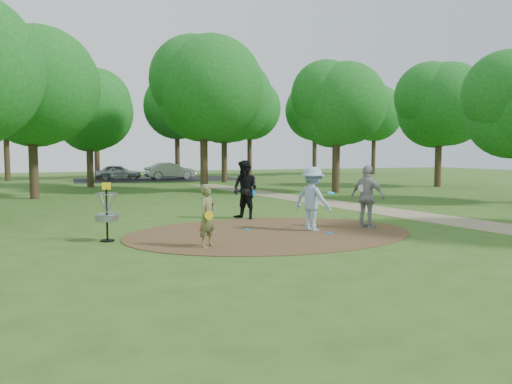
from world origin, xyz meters
name	(u,v)px	position (x,y,z in m)	size (l,w,h in m)	color
ground	(271,233)	(0.00, 0.00, 0.00)	(100.00, 100.00, 0.00)	#2D5119
dirt_clearing	(271,233)	(0.00, 0.00, 0.01)	(8.40, 8.40, 0.02)	#47301C
footpath	(412,215)	(6.50, 2.00, 0.01)	(2.00, 40.00, 0.01)	#8C7A5B
parking_lot	(160,179)	(2.00, 30.00, 0.00)	(14.00, 8.00, 0.01)	black
player_observer_with_disc	(208,216)	(-2.27, -1.47, 0.78)	(0.67, 0.65, 1.55)	#66693C
player_throwing_with_disc	(313,199)	(1.33, -0.03, 0.95)	(1.33, 1.41, 1.90)	#8FB1D6
player_walking_with_disc	(245,190)	(0.32, 3.10, 1.02)	(1.18, 1.25, 2.05)	black
player_waiting_with_disc	(367,197)	(3.11, -0.19, 0.97)	(0.90, 1.23, 1.94)	#9A9A9D
disc_ground_cyan	(247,229)	(-0.47, 0.71, 0.03)	(0.22, 0.22, 0.02)	#1881C3
disc_ground_blue	(329,233)	(1.52, -0.67, 0.03)	(0.22, 0.22, 0.02)	#0D7EE6
disc_ground_red	(200,226)	(-1.64, 1.81, 0.03)	(0.22, 0.22, 0.02)	red
car_left	(119,172)	(-1.36, 30.55, 0.64)	(1.52, 3.77, 1.28)	#ABAFB3
car_right	(170,171)	(2.95, 30.04, 0.71)	(1.51, 4.33, 1.43)	#9DA1A4
disc_golf_basket	(107,208)	(-4.50, 0.30, 0.87)	(0.63, 0.63, 1.54)	black
tree_ring	(230,92)	(2.12, 10.44, 5.26)	(37.26, 45.63, 9.49)	#332316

